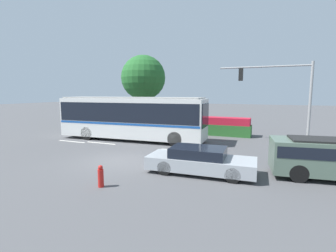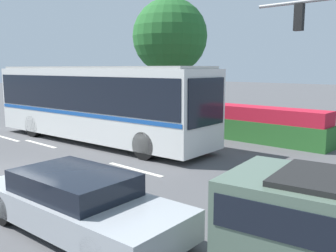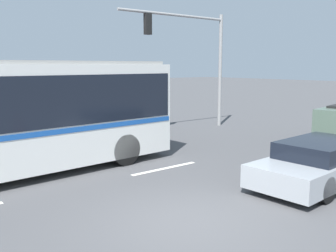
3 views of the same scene
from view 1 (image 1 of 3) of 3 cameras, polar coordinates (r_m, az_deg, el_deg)
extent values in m
plane|color=#4C4C4F|center=(13.78, -10.83, -7.68)|extent=(140.00, 140.00, 0.00)
cube|color=silver|center=(19.29, -8.22, 1.88)|extent=(11.35, 3.15, 2.91)
cube|color=black|center=(19.25, -8.25, 3.26)|extent=(11.13, 3.18, 1.40)
cube|color=#194C9E|center=(19.33, -8.20, 0.85)|extent=(11.24, 3.18, 0.14)
cube|color=black|center=(17.37, 8.44, 2.41)|extent=(0.18, 2.13, 1.63)
cube|color=#959592|center=(19.20, -8.31, 6.35)|extent=(10.89, 2.93, 0.10)
cylinder|color=black|center=(19.06, 3.63, -1.78)|extent=(1.02, 0.36, 1.00)
cylinder|color=black|center=(16.97, 1.58, -2.93)|extent=(1.02, 0.36, 1.00)
cylinder|color=black|center=(22.04, -14.33, -0.73)|extent=(1.02, 0.36, 1.00)
cylinder|color=black|center=(20.26, -17.81, -1.57)|extent=(1.02, 0.36, 1.00)
cube|color=#9EA3A8|center=(11.49, 7.39, -8.33)|extent=(4.86, 2.05, 0.57)
cube|color=black|center=(11.39, 6.85, -5.87)|extent=(2.47, 1.70, 0.43)
cylinder|color=black|center=(12.08, 15.13, -8.44)|extent=(0.65, 0.25, 0.64)
cylinder|color=black|center=(10.58, 14.43, -10.72)|extent=(0.65, 0.25, 0.64)
cylinder|color=black|center=(12.61, 1.74, -7.49)|extent=(0.65, 0.25, 0.64)
cylinder|color=black|center=(11.19, -0.77, -9.46)|extent=(0.65, 0.25, 0.64)
cube|color=#516656|center=(12.59, 33.30, -5.98)|extent=(5.03, 2.49, 1.39)
cube|color=black|center=(12.53, 33.40, -4.62)|extent=(4.84, 2.50, 0.47)
cube|color=black|center=(12.45, 33.55, -2.68)|extent=(3.55, 1.93, 0.08)
cylinder|color=black|center=(13.10, 25.96, -7.47)|extent=(0.76, 0.36, 0.74)
cylinder|color=black|center=(11.59, 27.45, -9.47)|extent=(0.76, 0.36, 0.74)
cylinder|color=gray|center=(19.50, 29.46, 4.36)|extent=(0.18, 0.18, 5.66)
cylinder|color=gray|center=(19.46, 20.82, 12.42)|extent=(6.09, 0.12, 0.12)
cube|color=black|center=(19.55, 16.16, 11.12)|extent=(0.30, 0.22, 0.90)
cylinder|color=red|center=(19.69, 16.24, 11.96)|extent=(0.18, 0.02, 0.18)
cylinder|color=yellow|center=(19.67, 16.21, 11.09)|extent=(0.18, 0.02, 0.18)
cylinder|color=green|center=(19.65, 16.17, 10.22)|extent=(0.18, 0.02, 0.18)
cube|color=#286028|center=(22.38, 5.93, -0.50)|extent=(9.65, 1.28, 0.93)
cube|color=#B7192D|center=(22.29, 5.96, 1.43)|extent=(9.46, 1.22, 0.59)
cylinder|color=brown|center=(28.93, -5.51, 3.87)|extent=(0.25, 0.25, 3.48)
sphere|color=#236028|center=(28.92, -5.60, 10.86)|extent=(4.96, 4.96, 4.96)
cylinder|color=red|center=(10.16, -14.97, -11.32)|extent=(0.22, 0.22, 0.70)
sphere|color=red|center=(10.03, -15.05, -9.05)|extent=(0.18, 0.18, 0.18)
cube|color=silver|center=(15.78, 2.46, -5.57)|extent=(2.40, 0.16, 0.01)
cube|color=silver|center=(18.67, -14.87, -3.76)|extent=(2.40, 0.16, 0.01)
cube|color=silver|center=(19.93, -20.94, -3.30)|extent=(2.40, 0.16, 0.01)
camera|label=2|loc=(7.38, 47.55, 1.99)|focal=39.59mm
camera|label=3|loc=(13.54, -43.24, 3.54)|focal=40.90mm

